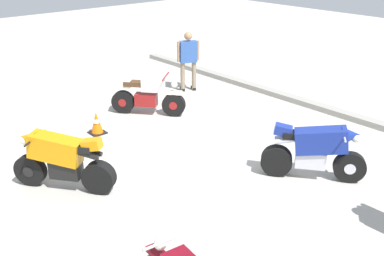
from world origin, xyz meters
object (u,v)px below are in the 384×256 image
at_px(person_in_blue_shirt, 188,57).
at_px(motorcycle_blue_sportbike, 315,150).
at_px(motorcycle_cream_vintage, 148,96).
at_px(motorcycle_orange_sportbike, 62,159).
at_px(traffic_cone, 97,123).

bearing_deg(person_in_blue_shirt, motorcycle_blue_sportbike, -170.89).
xyz_separation_m(motorcycle_cream_vintage, person_in_blue_shirt, (-0.79, 2.07, 0.54)).
bearing_deg(motorcycle_orange_sportbike, traffic_cone, -80.65).
xyz_separation_m(motorcycle_orange_sportbike, person_in_blue_shirt, (-2.81, 5.45, 0.43)).
height_order(person_in_blue_shirt, traffic_cone, person_in_blue_shirt).
height_order(motorcycle_blue_sportbike, traffic_cone, motorcycle_blue_sportbike).
distance_m(motorcycle_cream_vintage, person_in_blue_shirt, 2.28).
height_order(motorcycle_blue_sportbike, person_in_blue_shirt, person_in_blue_shirt).
bearing_deg(motorcycle_cream_vintage, traffic_cone, -121.60).
xyz_separation_m(motorcycle_orange_sportbike, traffic_cone, (-1.81, 1.73, -0.33)).
height_order(motorcycle_cream_vintage, traffic_cone, motorcycle_cream_vintage).
distance_m(person_in_blue_shirt, traffic_cone, 3.92).
distance_m(motorcycle_blue_sportbike, motorcycle_orange_sportbike, 4.66).
xyz_separation_m(motorcycle_blue_sportbike, motorcycle_orange_sportbike, (-2.78, -3.74, 0.00)).
height_order(motorcycle_orange_sportbike, traffic_cone, motorcycle_orange_sportbike).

